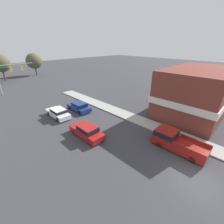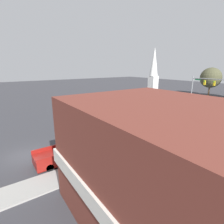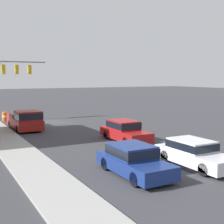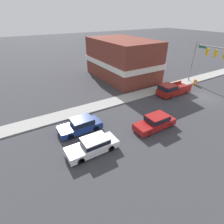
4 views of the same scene
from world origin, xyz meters
name	(u,v)px [view 1 (image 1 of 4)]	position (x,y,z in m)	size (l,w,h in m)	color
ground_plane	(198,185)	(0.00, 0.00, 0.00)	(200.00, 200.00, 0.00)	#38383D
sidewalk_curb	(216,151)	(5.70, 0.00, 0.07)	(2.40, 60.00, 0.14)	#9E9E99
far_signal_assembly	(9,71)	(-2.97, 38.20, 4.79)	(7.60, 0.49, 6.61)	gray
car_lead	(87,131)	(-2.10, 11.92, 0.79)	(1.83, 4.80, 1.52)	black
car_oncoming	(79,106)	(1.66, 19.07, 0.76)	(1.92, 4.53, 1.45)	black
car_second_ahead	(58,113)	(-1.96, 19.37, 0.74)	(1.81, 4.75, 1.40)	black
pickup_truck_parked	(175,140)	(3.23, 3.51, 0.90)	(2.15, 5.52, 1.82)	black
corner_brick_building	(197,92)	(14.28, 5.24, 3.46)	(14.07, 8.67, 7.02)	brown
backdrop_tree_left_mid	(0,63)	(-1.34, 53.47, 5.05)	(5.00, 5.00, 7.56)	#4C3823
backdrop_tree_center	(34,61)	(8.64, 55.50, 4.74)	(5.11, 5.11, 7.31)	#4C3823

